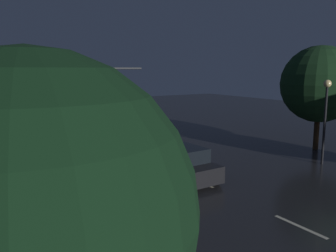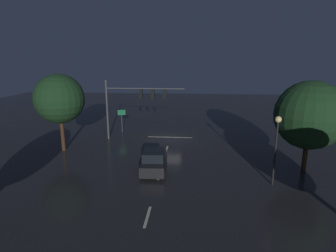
# 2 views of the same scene
# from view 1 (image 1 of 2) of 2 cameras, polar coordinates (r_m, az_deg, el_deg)

# --- Properties ---
(ground_plane) EXTENTS (80.00, 80.00, 0.00)m
(ground_plane) POSITION_cam_1_polar(r_m,az_deg,el_deg) (26.33, -8.09, -3.04)
(ground_plane) COLOR #232326
(traffic_signal_assembly) EXTENTS (8.40, 0.47, 6.44)m
(traffic_signal_assembly) POSITION_cam_1_polar(r_m,az_deg,el_deg) (23.76, -15.62, 6.29)
(traffic_signal_assembly) COLOR #383A3D
(traffic_signal_assembly) RESTS_ON ground_plane
(lane_dash_far) EXTENTS (0.16, 2.20, 0.01)m
(lane_dash_far) POSITION_cam_1_polar(r_m,az_deg,el_deg) (22.81, -4.05, -4.87)
(lane_dash_far) COLOR beige
(lane_dash_far) RESTS_ON ground_plane
(lane_dash_mid) EXTENTS (0.16, 2.20, 0.01)m
(lane_dash_mid) POSITION_cam_1_polar(r_m,az_deg,el_deg) (17.90, 4.99, -8.84)
(lane_dash_mid) COLOR beige
(lane_dash_mid) RESTS_ON ground_plane
(lane_dash_near) EXTENTS (0.16, 2.20, 0.01)m
(lane_dash_near) POSITION_cam_1_polar(r_m,az_deg,el_deg) (13.89, 20.42, -14.87)
(lane_dash_near) COLOR beige
(lane_dash_near) RESTS_ON ground_plane
(stop_bar) EXTENTS (5.00, 0.16, 0.01)m
(stop_bar) POSITION_cam_1_polar(r_m,az_deg,el_deg) (26.65, -8.39, -2.89)
(stop_bar) COLOR beige
(stop_bar) RESTS_ON ground_plane
(car_approaching) EXTENTS (2.09, 4.44, 1.70)m
(car_approaching) POSITION_cam_1_polar(r_m,az_deg,el_deg) (17.91, 2.39, -6.15)
(car_approaching) COLOR black
(car_approaching) RESTS_ON ground_plane
(street_lamp_left_kerb) EXTENTS (0.44, 0.44, 4.92)m
(street_lamp_left_kerb) POSITION_cam_1_polar(r_m,az_deg,el_deg) (22.28, 24.02, 3.04)
(street_lamp_left_kerb) COLOR black
(street_lamp_left_kerb) RESTS_ON ground_plane
(route_sign) EXTENTS (0.88, 0.30, 2.74)m
(route_sign) POSITION_cam_1_polar(r_m,az_deg,el_deg) (26.39, -21.99, 0.76)
(route_sign) COLOR #383A3D
(route_sign) RESTS_ON ground_plane
(tree_left_near) EXTENTS (5.20, 5.20, 7.10)m
(tree_left_near) POSITION_cam_1_polar(r_m,az_deg,el_deg) (26.28, 23.17, 6.19)
(tree_left_near) COLOR #382314
(tree_left_near) RESTS_ON ground_plane
(tree_right_near) EXTENTS (4.13, 4.13, 5.81)m
(tree_right_near) POSITION_cam_1_polar(r_m,az_deg,el_deg) (4.83, -20.67, -13.12)
(tree_right_near) COLOR #382314
(tree_right_near) RESTS_ON ground_plane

